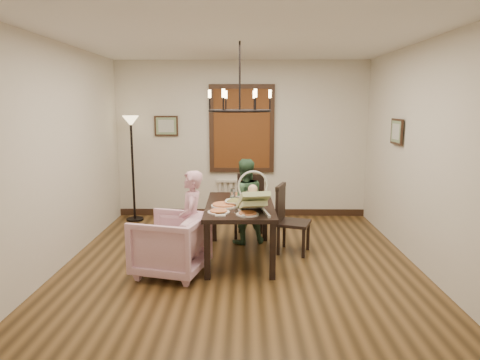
{
  "coord_description": "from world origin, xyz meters",
  "views": [
    {
      "loc": [
        0.07,
        -5.2,
        2.03
      ],
      "look_at": [
        -0.0,
        0.33,
        1.05
      ],
      "focal_mm": 32.0,
      "sensor_mm": 36.0,
      "label": 1
    }
  ],
  "objects_px": {
    "elderly_woman": "(191,230)",
    "floor_lamp": "(133,170)",
    "chair_right": "(294,219)",
    "drinking_glass": "(253,199)",
    "dining_table": "(240,210)",
    "armchair": "(170,244)",
    "seated_man": "(244,208)",
    "chair_far": "(249,206)",
    "baby_bouncer": "(253,199)"
  },
  "relations": [
    {
      "from": "elderly_woman",
      "to": "floor_lamp",
      "type": "bearing_deg",
      "value": -153.75
    },
    {
      "from": "chair_right",
      "to": "drinking_glass",
      "type": "height_order",
      "value": "chair_right"
    },
    {
      "from": "dining_table",
      "to": "armchair",
      "type": "xyz_separation_m",
      "value": [
        -0.83,
        -0.56,
        -0.28
      ]
    },
    {
      "from": "floor_lamp",
      "to": "seated_man",
      "type": "bearing_deg",
      "value": -32.33
    },
    {
      "from": "drinking_glass",
      "to": "chair_right",
      "type": "bearing_deg",
      "value": 21.43
    },
    {
      "from": "seated_man",
      "to": "floor_lamp",
      "type": "distance_m",
      "value": 2.34
    },
    {
      "from": "chair_right",
      "to": "seated_man",
      "type": "bearing_deg",
      "value": 76.7
    },
    {
      "from": "chair_right",
      "to": "elderly_woman",
      "type": "bearing_deg",
      "value": 135.63
    },
    {
      "from": "chair_far",
      "to": "chair_right",
      "type": "xyz_separation_m",
      "value": [
        0.61,
        -0.72,
        -0.0
      ]
    },
    {
      "from": "drinking_glass",
      "to": "chair_far",
      "type": "bearing_deg",
      "value": 92.43
    },
    {
      "from": "seated_man",
      "to": "floor_lamp",
      "type": "height_order",
      "value": "floor_lamp"
    },
    {
      "from": "seated_man",
      "to": "floor_lamp",
      "type": "bearing_deg",
      "value": -46.98
    },
    {
      "from": "chair_far",
      "to": "elderly_woman",
      "type": "height_order",
      "value": "elderly_woman"
    },
    {
      "from": "dining_table",
      "to": "drinking_glass",
      "type": "bearing_deg",
      "value": -3.65
    },
    {
      "from": "elderly_woman",
      "to": "chair_far",
      "type": "bearing_deg",
      "value": 150.05
    },
    {
      "from": "dining_table",
      "to": "elderly_woman",
      "type": "height_order",
      "value": "elderly_woman"
    },
    {
      "from": "chair_far",
      "to": "chair_right",
      "type": "relative_size",
      "value": 1.01
    },
    {
      "from": "chair_right",
      "to": "drinking_glass",
      "type": "xyz_separation_m",
      "value": [
        -0.57,
        -0.22,
        0.33
      ]
    },
    {
      "from": "chair_right",
      "to": "floor_lamp",
      "type": "xyz_separation_m",
      "value": [
        -2.63,
        1.66,
        0.42
      ]
    },
    {
      "from": "chair_far",
      "to": "seated_man",
      "type": "height_order",
      "value": "seated_man"
    },
    {
      "from": "elderly_woman",
      "to": "baby_bouncer",
      "type": "distance_m",
      "value": 0.84
    },
    {
      "from": "dining_table",
      "to": "drinking_glass",
      "type": "distance_m",
      "value": 0.23
    },
    {
      "from": "elderly_woman",
      "to": "chair_right",
      "type": "bearing_deg",
      "value": 114.17
    },
    {
      "from": "elderly_woman",
      "to": "floor_lamp",
      "type": "relative_size",
      "value": 0.58
    },
    {
      "from": "dining_table",
      "to": "armchair",
      "type": "height_order",
      "value": "dining_table"
    },
    {
      "from": "chair_right",
      "to": "baby_bouncer",
      "type": "bearing_deg",
      "value": 157.79
    },
    {
      "from": "drinking_glass",
      "to": "armchair",
      "type": "bearing_deg",
      "value": -151.2
    },
    {
      "from": "elderly_woman",
      "to": "baby_bouncer",
      "type": "xyz_separation_m",
      "value": [
        0.75,
        0.01,
        0.39
      ]
    },
    {
      "from": "chair_far",
      "to": "seated_man",
      "type": "distance_m",
      "value": 0.31
    },
    {
      "from": "chair_far",
      "to": "baby_bouncer",
      "type": "height_order",
      "value": "baby_bouncer"
    },
    {
      "from": "dining_table",
      "to": "elderly_woman",
      "type": "relative_size",
      "value": 1.53
    },
    {
      "from": "chair_far",
      "to": "elderly_woman",
      "type": "relative_size",
      "value": 0.93
    },
    {
      "from": "dining_table",
      "to": "seated_man",
      "type": "xyz_separation_m",
      "value": [
        0.06,
        0.64,
        -0.13
      ]
    },
    {
      "from": "elderly_woman",
      "to": "baby_bouncer",
      "type": "relative_size",
      "value": 1.92
    },
    {
      "from": "dining_table",
      "to": "chair_right",
      "type": "height_order",
      "value": "chair_right"
    },
    {
      "from": "dining_table",
      "to": "elderly_woman",
      "type": "xyz_separation_m",
      "value": [
        -0.58,
        -0.46,
        -0.13
      ]
    },
    {
      "from": "chair_far",
      "to": "elderly_woman",
      "type": "xyz_separation_m",
      "value": [
        -0.71,
        -1.4,
        0.04
      ]
    },
    {
      "from": "chair_far",
      "to": "baby_bouncer",
      "type": "distance_m",
      "value": 1.46
    },
    {
      "from": "dining_table",
      "to": "seated_man",
      "type": "bearing_deg",
      "value": 83.92
    },
    {
      "from": "chair_right",
      "to": "drinking_glass",
      "type": "bearing_deg",
      "value": 129.86
    },
    {
      "from": "elderly_woman",
      "to": "seated_man",
      "type": "height_order",
      "value": "seated_man"
    },
    {
      "from": "dining_table",
      "to": "floor_lamp",
      "type": "xyz_separation_m",
      "value": [
        -1.89,
        1.87,
        0.25
      ]
    },
    {
      "from": "seated_man",
      "to": "baby_bouncer",
      "type": "bearing_deg",
      "value": 80.94
    },
    {
      "from": "armchair",
      "to": "drinking_glass",
      "type": "distance_m",
      "value": 1.22
    },
    {
      "from": "dining_table",
      "to": "floor_lamp",
      "type": "bearing_deg",
      "value": 134.38
    },
    {
      "from": "chair_far",
      "to": "chair_right",
      "type": "bearing_deg",
      "value": -40.5
    },
    {
      "from": "dining_table",
      "to": "chair_right",
      "type": "bearing_deg",
      "value": 15.39
    },
    {
      "from": "chair_far",
      "to": "chair_right",
      "type": "distance_m",
      "value": 0.95
    },
    {
      "from": "chair_right",
      "to": "armchair",
      "type": "height_order",
      "value": "chair_right"
    },
    {
      "from": "armchair",
      "to": "baby_bouncer",
      "type": "height_order",
      "value": "baby_bouncer"
    }
  ]
}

